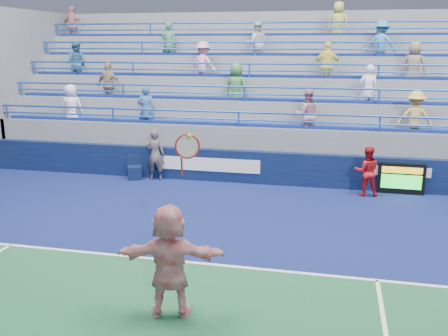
% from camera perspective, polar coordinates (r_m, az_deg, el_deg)
% --- Properties ---
extents(ground, '(120.00, 120.00, 0.00)m').
position_cam_1_polar(ground, '(10.95, -5.18, -10.67)').
color(ground, '#333538').
extents(sponsor_wall, '(18.00, 0.32, 1.10)m').
position_cam_1_polar(sponsor_wall, '(16.74, 1.53, 0.18)').
color(sponsor_wall, '#0A1037').
rests_on(sponsor_wall, ground).
extents(bleacher_stand, '(18.00, 5.60, 6.13)m').
position_cam_1_polar(bleacher_stand, '(20.19, 3.60, 5.45)').
color(bleacher_stand, slate).
rests_on(bleacher_stand, ground).
extents(serve_speed_board, '(1.41, 0.19, 0.98)m').
position_cam_1_polar(serve_speed_board, '(16.38, 19.59, -1.17)').
color(serve_speed_board, black).
rests_on(serve_speed_board, ground).
extents(judge_chair, '(0.62, 0.64, 0.83)m').
position_cam_1_polar(judge_chair, '(17.44, -10.16, -0.42)').
color(judge_chair, '#0B1837').
rests_on(judge_chair, ground).
extents(tennis_player, '(1.93, 0.92, 3.20)m').
position_cam_1_polar(tennis_player, '(8.62, -6.22, -10.48)').
color(tennis_player, white).
rests_on(tennis_player, ground).
extents(line_judge, '(0.68, 0.48, 1.76)m').
position_cam_1_polar(line_judge, '(17.15, -7.86, 1.53)').
color(line_judge, '#16173D').
rests_on(line_judge, ground).
extents(ball_girl, '(0.81, 0.66, 1.54)m').
position_cam_1_polar(ball_girl, '(15.82, 16.00, -0.37)').
color(ball_girl, '#B5141B').
rests_on(ball_girl, ground).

